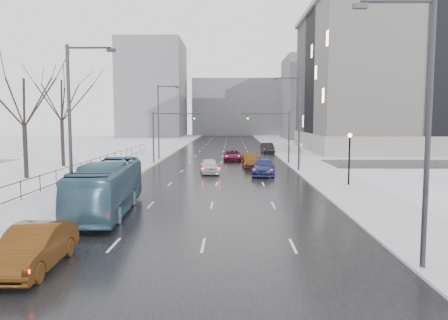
{
  "coord_description": "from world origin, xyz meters",
  "views": [
    {
      "loc": [
        1.24,
        -5.95,
        5.72
      ],
      "look_at": [
        0.71,
        27.06,
        2.5
      ],
      "focal_mm": 35.0,
      "sensor_mm": 36.0,
      "label": 1
    }
  ],
  "objects_px": {
    "streetlight_r_near": "(422,120)",
    "mast_signal_right": "(280,131)",
    "streetlight_l_far": "(160,118)",
    "sedan_center_near": "(209,166)",
    "streetlight_r_mid": "(297,118)",
    "sedan_right_near": "(251,161)",
    "lamppost_r_mid": "(349,151)",
    "sedan_left_near": "(34,248)",
    "tree_park_d": "(27,179)",
    "sedan_right_distant": "(267,148)",
    "bus": "(107,188)",
    "sedan_right_cross": "(232,155)",
    "streetlight_l_near": "(73,119)",
    "tree_park_e": "(64,167)",
    "mast_signal_left": "(162,131)",
    "no_uturn_sign": "(300,147)",
    "sedan_right_far": "(264,167)"
  },
  "relations": [
    {
      "from": "sedan_right_near",
      "to": "streetlight_r_near",
      "type": "bearing_deg",
      "value": -85.04
    },
    {
      "from": "sedan_right_cross",
      "to": "sedan_right_far",
      "type": "relative_size",
      "value": 0.92
    },
    {
      "from": "streetlight_r_near",
      "to": "lamppost_r_mid",
      "type": "relative_size",
      "value": 2.34
    },
    {
      "from": "lamppost_r_mid",
      "to": "sedan_right_near",
      "type": "bearing_deg",
      "value": 119.73
    },
    {
      "from": "bus",
      "to": "sedan_right_cross",
      "type": "distance_m",
      "value": 32.66
    },
    {
      "from": "streetlight_r_near",
      "to": "streetlight_l_near",
      "type": "bearing_deg",
      "value": 148.52
    },
    {
      "from": "tree_park_d",
      "to": "streetlight_l_near",
      "type": "xyz_separation_m",
      "value": [
        9.63,
        -14.0,
        5.62
      ]
    },
    {
      "from": "tree_park_d",
      "to": "sedan_center_near",
      "type": "bearing_deg",
      "value": 13.86
    },
    {
      "from": "mast_signal_left",
      "to": "sedan_right_distant",
      "type": "bearing_deg",
      "value": 48.06
    },
    {
      "from": "sedan_center_near",
      "to": "streetlight_r_near",
      "type": "bearing_deg",
      "value": -78.87
    },
    {
      "from": "streetlight_r_near",
      "to": "mast_signal_right",
      "type": "distance_m",
      "value": 38.04
    },
    {
      "from": "streetlight_r_near",
      "to": "sedan_left_near",
      "type": "xyz_separation_m",
      "value": [
        -14.31,
        -0.15,
        -4.75
      ]
    },
    {
      "from": "sedan_left_near",
      "to": "sedan_right_far",
      "type": "distance_m",
      "value": 29.21
    },
    {
      "from": "sedan_right_distant",
      "to": "sedan_right_near",
      "type": "bearing_deg",
      "value": -103.54
    },
    {
      "from": "mast_signal_right",
      "to": "sedan_right_near",
      "type": "height_order",
      "value": "mast_signal_right"
    },
    {
      "from": "tree_park_d",
      "to": "streetlight_l_near",
      "type": "height_order",
      "value": "streetlight_l_near"
    },
    {
      "from": "tree_park_e",
      "to": "sedan_right_far",
      "type": "xyz_separation_m",
      "value": [
        22.7,
        -6.95,
        0.83
      ]
    },
    {
      "from": "streetlight_l_near",
      "to": "lamppost_r_mid",
      "type": "height_order",
      "value": "streetlight_l_near"
    },
    {
      "from": "tree_park_d",
      "to": "sedan_right_cross",
      "type": "height_order",
      "value": "tree_park_d"
    },
    {
      "from": "streetlight_l_far",
      "to": "sedan_right_far",
      "type": "xyz_separation_m",
      "value": [
        12.67,
        -14.95,
        -4.79
      ]
    },
    {
      "from": "streetlight_r_mid",
      "to": "sedan_right_near",
      "type": "height_order",
      "value": "streetlight_r_mid"
    },
    {
      "from": "streetlight_l_near",
      "to": "lamppost_r_mid",
      "type": "bearing_deg",
      "value": 27.55
    },
    {
      "from": "lamppost_r_mid",
      "to": "sedan_left_near",
      "type": "distance_m",
      "value": 26.54
    },
    {
      "from": "streetlight_r_mid",
      "to": "streetlight_l_near",
      "type": "distance_m",
      "value": 25.82
    },
    {
      "from": "bus",
      "to": "sedan_center_near",
      "type": "distance_m",
      "value": 19.27
    },
    {
      "from": "streetlight_l_near",
      "to": "bus",
      "type": "height_order",
      "value": "streetlight_l_near"
    },
    {
      "from": "streetlight_r_near",
      "to": "lamppost_r_mid",
      "type": "distance_m",
      "value": 20.38
    },
    {
      "from": "streetlight_r_near",
      "to": "sedan_right_far",
      "type": "distance_m",
      "value": 27.72
    },
    {
      "from": "bus",
      "to": "sedan_center_near",
      "type": "xyz_separation_m",
      "value": [
        5.15,
        18.55,
        -0.75
      ]
    },
    {
      "from": "sedan_right_distant",
      "to": "no_uturn_sign",
      "type": "bearing_deg",
      "value": -87.79
    },
    {
      "from": "sedan_right_near",
      "to": "sedan_right_cross",
      "type": "distance_m",
      "value": 8.5
    },
    {
      "from": "streetlight_r_mid",
      "to": "sedan_right_near",
      "type": "distance_m",
      "value": 7.36
    },
    {
      "from": "streetlight_l_far",
      "to": "sedan_center_near",
      "type": "height_order",
      "value": "streetlight_l_far"
    },
    {
      "from": "streetlight_l_near",
      "to": "sedan_right_distant",
      "type": "distance_m",
      "value": 46.86
    },
    {
      "from": "sedan_left_near",
      "to": "bus",
      "type": "bearing_deg",
      "value": 88.95
    },
    {
      "from": "mast_signal_left",
      "to": "sedan_right_distant",
      "type": "xyz_separation_m",
      "value": [
        14.42,
        16.05,
        -3.25
      ]
    },
    {
      "from": "no_uturn_sign",
      "to": "sedan_right_distant",
      "type": "relative_size",
      "value": 0.55
    },
    {
      "from": "bus",
      "to": "sedan_right_cross",
      "type": "xyz_separation_m",
      "value": [
        7.54,
        31.77,
        -0.83
      ]
    },
    {
      "from": "mast_signal_right",
      "to": "sedan_right_far",
      "type": "distance_m",
      "value": 11.77
    },
    {
      "from": "tree_park_e",
      "to": "sedan_right_far",
      "type": "bearing_deg",
      "value": -17.02
    },
    {
      "from": "mast_signal_right",
      "to": "sedan_right_far",
      "type": "xyz_separation_m",
      "value": [
        -2.83,
        -10.95,
        -3.28
      ]
    },
    {
      "from": "tree_park_d",
      "to": "tree_park_e",
      "type": "distance_m",
      "value": 10.01
    },
    {
      "from": "sedan_center_near",
      "to": "sedan_right_cross",
      "type": "distance_m",
      "value": 13.43
    },
    {
      "from": "tree_park_e",
      "to": "sedan_right_cross",
      "type": "distance_m",
      "value": 20.98
    },
    {
      "from": "sedan_left_near",
      "to": "no_uturn_sign",
      "type": "bearing_deg",
      "value": 64.92
    },
    {
      "from": "bus",
      "to": "sedan_right_far",
      "type": "distance_m",
      "value": 20.44
    },
    {
      "from": "tree_park_d",
      "to": "lamppost_r_mid",
      "type": "bearing_deg",
      "value": -7.91
    },
    {
      "from": "streetlight_r_mid",
      "to": "sedan_right_distant",
      "type": "bearing_deg",
      "value": 92.56
    },
    {
      "from": "streetlight_l_near",
      "to": "sedan_left_near",
      "type": "xyz_separation_m",
      "value": [
        2.02,
        -10.15,
        -4.75
      ]
    },
    {
      "from": "streetlight_l_near",
      "to": "mast_signal_left",
      "type": "distance_m",
      "value": 28.05
    }
  ]
}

